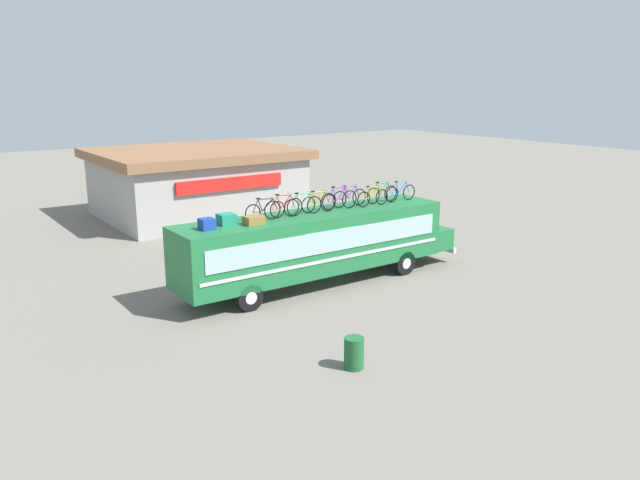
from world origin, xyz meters
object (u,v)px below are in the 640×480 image
(rooftop_bicycle_5, at_px, (339,200))
(rooftop_bicycle_8, at_px, (382,194))
(bus, at_px, (319,242))
(rooftop_bicycle_3, at_px, (303,205))
(luggage_bag_3, at_px, (254,220))
(luggage_bag_2, at_px, (226,219))
(rooftop_bicycle_1, at_px, (265,210))
(rooftop_bicycle_4, at_px, (319,203))
(rooftop_bicycle_6, at_px, (349,197))
(rooftop_bicycle_9, at_px, (400,193))
(luggage_bag_1, at_px, (207,224))
(rooftop_bicycle_2, at_px, (284,208))
(trash_bin, at_px, (354,353))
(rooftop_bicycle_7, at_px, (373,197))

(rooftop_bicycle_5, relative_size, rooftop_bicycle_8, 1.08)
(bus, distance_m, rooftop_bicycle_3, 1.74)
(luggage_bag_3, relative_size, rooftop_bicycle_8, 0.41)
(luggage_bag_2, height_order, rooftop_bicycle_1, rooftop_bicycle_1)
(luggage_bag_2, relative_size, rooftop_bicycle_4, 0.36)
(rooftop_bicycle_5, height_order, rooftop_bicycle_6, rooftop_bicycle_5)
(luggage_bag_2, relative_size, rooftop_bicycle_9, 0.35)
(luggage_bag_1, relative_size, rooftop_bicycle_6, 0.29)
(luggage_bag_2, bearing_deg, rooftop_bicycle_9, -1.88)
(rooftop_bicycle_2, height_order, rooftop_bicycle_9, rooftop_bicycle_2)
(luggage_bag_1, height_order, rooftop_bicycle_3, rooftop_bicycle_3)
(rooftop_bicycle_6, bearing_deg, rooftop_bicycle_4, -176.59)
(bus, relative_size, trash_bin, 13.70)
(bus, relative_size, rooftop_bicycle_7, 7.80)
(luggage_bag_3, height_order, rooftop_bicycle_8, rooftop_bicycle_8)
(bus, xyz_separation_m, rooftop_bicycle_3, (-0.77, -0.02, 1.57))
(bus, height_order, rooftop_bicycle_6, rooftop_bicycle_6)
(rooftop_bicycle_2, relative_size, rooftop_bicycle_7, 1.04)
(luggage_bag_2, relative_size, trash_bin, 0.64)
(rooftop_bicycle_2, bearing_deg, rooftop_bicycle_9, -0.57)
(luggage_bag_3, xyz_separation_m, rooftop_bicycle_2, (1.47, 0.32, 0.24))
(rooftop_bicycle_7, bearing_deg, rooftop_bicycle_4, 171.70)
(luggage_bag_3, height_order, rooftop_bicycle_9, rooftop_bicycle_9)
(luggage_bag_2, xyz_separation_m, rooftop_bicycle_5, (4.89, -0.22, 0.21))
(luggage_bag_3, xyz_separation_m, rooftop_bicycle_9, (7.33, 0.26, 0.23))
(rooftop_bicycle_6, distance_m, trash_bin, 9.27)
(luggage_bag_2, height_order, rooftop_bicycle_7, rooftop_bicycle_7)
(luggage_bag_2, bearing_deg, rooftop_bicycle_6, 0.58)
(rooftop_bicycle_1, distance_m, rooftop_bicycle_7, 4.97)
(luggage_bag_3, bearing_deg, luggage_bag_2, 147.07)
(rooftop_bicycle_1, xyz_separation_m, rooftop_bicycle_4, (2.49, 0.10, -0.00))
(rooftop_bicycle_1, distance_m, rooftop_bicycle_2, 0.76)
(luggage_bag_1, xyz_separation_m, rooftop_bicycle_6, (6.53, 0.36, 0.19))
(rooftop_bicycle_1, bearing_deg, rooftop_bicycle_5, -1.47)
(rooftop_bicycle_9, bearing_deg, luggage_bag_2, 178.12)
(rooftop_bicycle_5, distance_m, rooftop_bicycle_7, 1.62)
(luggage_bag_1, height_order, rooftop_bicycle_9, rooftop_bicycle_9)
(rooftop_bicycle_4, height_order, rooftop_bicycle_5, rooftop_bicycle_5)
(bus, xyz_separation_m, rooftop_bicycle_6, (1.69, 0.23, 1.58))
(luggage_bag_2, height_order, luggage_bag_3, luggage_bag_2)
(luggage_bag_2, distance_m, rooftop_bicycle_6, 5.64)
(rooftop_bicycle_3, height_order, rooftop_bicycle_8, rooftop_bicycle_8)
(rooftop_bicycle_3, bearing_deg, rooftop_bicycle_7, -3.49)
(bus, bearing_deg, rooftop_bicycle_8, 1.99)
(rooftop_bicycle_5, bearing_deg, luggage_bag_2, 177.41)
(luggage_bag_2, relative_size, rooftop_bicycle_6, 0.34)
(rooftop_bicycle_8, bearing_deg, rooftop_bicycle_2, -178.28)
(rooftop_bicycle_2, distance_m, rooftop_bicycle_4, 1.74)
(rooftop_bicycle_5, bearing_deg, rooftop_bicycle_6, 20.40)
(luggage_bag_2, relative_size, rooftop_bicycle_5, 0.33)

